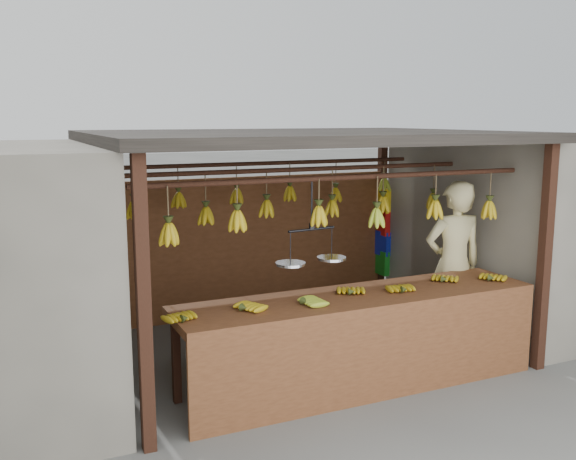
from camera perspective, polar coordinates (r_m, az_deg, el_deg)
name	(u,v)px	position (r m, az deg, el deg)	size (l,w,h in m)	color
ground	(299,349)	(7.25, 1.00, -10.55)	(80.00, 80.00, 0.00)	#5B5B57
stall	(287,170)	(7.11, -0.10, 5.37)	(4.30, 3.30, 2.40)	black
neighbor_right	(547,225)	(9.06, 22.04, 0.40)	(3.00, 3.00, 2.30)	slate
counter	(365,318)	(6.04, 6.87, -7.79)	(3.60, 0.81, 0.96)	brown
hanging_bananas	(299,206)	(6.85, 1.00, 2.18)	(3.64, 2.24, 0.39)	#B59313
balance_scale	(311,257)	(5.88, 2.09, -2.38)	(0.71, 0.32, 0.77)	black
vendor	(453,265)	(7.33, 14.48, -3.03)	(0.68, 0.45, 1.87)	beige
bag_bundles	(383,232)	(9.06, 8.44, -0.21)	(0.08, 0.26, 1.22)	yellow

